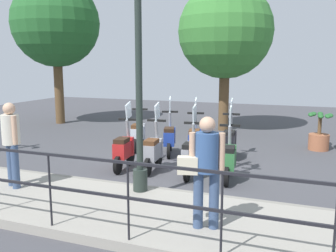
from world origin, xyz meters
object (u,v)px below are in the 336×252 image
Objects in this scene: scooter_near_2 at (153,150)px; scooter_far_0 at (230,141)px; lamp_post_near at (139,82)px; tree_distant at (225,31)px; pedestrian_distant at (11,138)px; scooter_near_3 at (124,149)px; pedestrian_with_bag at (205,164)px; scooter_far_3 at (138,133)px; scooter_near_0 at (228,158)px; potted_palm at (319,134)px; scooter_near_1 at (191,154)px; scooter_far_1 at (195,139)px; tree_large at (56,24)px; scooter_far_2 at (169,137)px.

scooter_far_0 is (1.66, -1.41, 0.00)m from scooter_near_2.
tree_distant is (7.40, 0.10, 1.40)m from lamp_post_near.
pedestrian_distant is 2.59m from scooter_near_3.
pedestrian_with_bag reaches higher than scooter_near_2.
scooter_near_0 is at bearing -135.12° from scooter_far_3.
tree_distant is at bearing -16.92° from scooter_near_3.
pedestrian_with_bag is 1.50× the size of potted_palm.
scooter_near_1 is (-5.77, -0.56, -3.04)m from tree_distant.
tree_distant is 5.22m from scooter_far_3.
tree_distant reaches higher than scooter_near_0.
tree_distant reaches higher than potted_palm.
scooter_near_3 reaches higher than potted_palm.
scooter_near_1 and scooter_near_3 have the same top height.
scooter_far_3 is at bearing 69.57° from scooter_far_1.
scooter_near_3 is at bearing 169.74° from tree_distant.
scooter_near_0 is at bearing 153.45° from potted_palm.
scooter_near_2 is 1.00× the size of scooter_far_1.
tree_large reaches higher than scooter_near_0.
pedestrian_distant reaches higher than scooter_far_3.
pedestrian_distant is at bearing 139.37° from scooter_far_2.
scooter_near_1 is at bearing -99.08° from scooter_near_2.
pedestrian_with_bag is at bearing -142.04° from scooter_near_3.
scooter_near_0 and scooter_far_1 have the same top height.
pedestrian_distant is at bearing 105.78° from lamp_post_near.
tree_distant is (8.05, -2.20, 2.44)m from pedestrian_distant.
scooter_far_0 is (-1.93, 2.16, 0.04)m from potted_palm.
scooter_near_3 and scooter_far_1 have the same top height.
pedestrian_distant is 4.28m from scooter_far_2.
scooter_near_2 is (1.69, 0.46, -1.64)m from lamp_post_near.
scooter_near_3 is (-0.01, 2.43, 0.00)m from scooter_near_0.
tree_distant reaches higher than scooter_far_3.
potted_palm is 5.63m from scooter_near_3.
scooter_near_0 is at bearing -96.98° from scooter_near_1.
lamp_post_near is 2.88× the size of scooter_far_2.
potted_palm is at bearing -53.73° from scooter_far_0.
scooter_near_3 is 1.00× the size of scooter_far_3.
pedestrian_distant is 4.20m from scooter_far_3.
lamp_post_near is 2.88× the size of scooter_far_1.
scooter_far_0 is at bearing 167.91° from pedestrian_distant.
pedestrian_with_bag is 1.03× the size of scooter_far_3.
lamp_post_near is at bearing 173.63° from scooter_far_2.
scooter_near_2 is at bearing 176.43° from tree_distant.
scooter_far_2 is at bearing -119.14° from tree_large.
lamp_post_near is at bearing -170.36° from scooter_near_2.
potted_palm is at bearing -123.38° from tree_distant.
scooter_near_3 is (-5.80, 1.05, -3.04)m from tree_distant.
scooter_near_0 is (2.26, -3.58, -0.60)m from pedestrian_distant.
tree_distant is at bearing 0.06° from scooter_near_1.
pedestrian_with_bag is 1.03× the size of scooter_near_1.
pedestrian_with_bag reaches higher than scooter_far_2.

